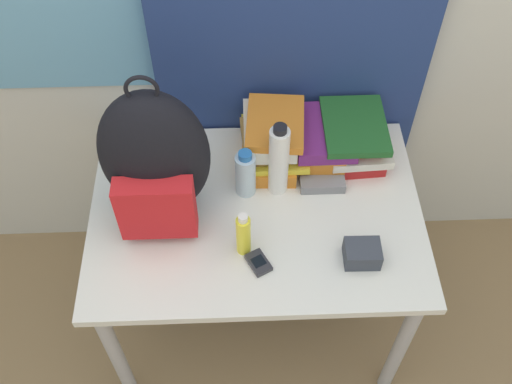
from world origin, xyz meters
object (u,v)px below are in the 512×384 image
object	(u,v)px
sunscreen_bottle	(243,234)
sports_bottle	(279,160)
book_stack_left	(271,140)
book_stack_right	(354,140)
sunglasses_case	(323,185)
book_stack_center	(321,141)
cell_phone	(258,263)
water_bottle	(245,174)
backpack	(155,160)
camera_pouch	(362,254)

from	to	relation	value
sunscreen_bottle	sports_bottle	bearing A→B (deg)	63.65
book_stack_left	book_stack_right	distance (m)	0.29
book_stack_right	sports_bottle	xyz separation A→B (m)	(-0.27, -0.14, 0.06)
book_stack_left	sunglasses_case	distance (m)	0.23
book_stack_center	cell_phone	xyz separation A→B (m)	(-0.23, -0.44, -0.07)
book_stack_center	water_bottle	world-z (taller)	water_bottle
book_stack_center	book_stack_right	bearing A→B (deg)	-0.10
backpack	sunscreen_bottle	bearing A→B (deg)	-33.59
book_stack_left	sports_bottle	size ratio (longest dim) A/B	0.96
cell_phone	camera_pouch	distance (m)	0.32
book_stack_center	cell_phone	bearing A→B (deg)	-118.18
cell_phone	water_bottle	bearing A→B (deg)	96.02
sunscreen_bottle	camera_pouch	xyz separation A→B (m)	(0.36, -0.05, -0.05)
book_stack_left	camera_pouch	xyz separation A→B (m)	(0.26, -0.43, -0.06)
sunscreen_bottle	book_stack_center	bearing A→B (deg)	53.98
water_bottle	sports_bottle	xyz separation A→B (m)	(0.11, 0.01, 0.05)
book_stack_center	sunglasses_case	world-z (taller)	book_stack_center
cell_phone	sunglasses_case	size ratio (longest dim) A/B	0.66
backpack	cell_phone	size ratio (longest dim) A/B	5.61
sunglasses_case	book_stack_center	bearing A→B (deg)	87.53
book_stack_right	sunglasses_case	world-z (taller)	book_stack_right
water_bottle	cell_phone	size ratio (longest dim) A/B	1.90
book_stack_center	sports_bottle	size ratio (longest dim) A/B	0.86
backpack	sunglasses_case	distance (m)	0.58
backpack	sunscreen_bottle	xyz separation A→B (m)	(0.26, -0.17, -0.16)
water_bottle	cell_phone	distance (m)	0.30
book_stack_left	sunglasses_case	bearing A→B (deg)	-40.00
sunscreen_bottle	cell_phone	xyz separation A→B (m)	(0.04, -0.06, -0.08)
camera_pouch	sunscreen_bottle	bearing A→B (deg)	172.16
cell_phone	book_stack_left	bearing A→B (deg)	82.08
book_stack_left	sports_bottle	xyz separation A→B (m)	(0.02, -0.13, 0.05)
cell_phone	sunscreen_bottle	bearing A→B (deg)	128.02
backpack	book_stack_center	bearing A→B (deg)	21.49
book_stack_left	book_stack_center	bearing A→B (deg)	1.67
cell_phone	backpack	bearing A→B (deg)	143.03
sports_bottle	camera_pouch	distance (m)	0.39
book_stack_left	backpack	bearing A→B (deg)	-150.34
sunglasses_case	book_stack_right	bearing A→B (deg)	50.56
sunglasses_case	camera_pouch	size ratio (longest dim) A/B	1.35
camera_pouch	sports_bottle	bearing A→B (deg)	129.50
camera_pouch	book_stack_left	bearing A→B (deg)	121.15
sunglasses_case	book_stack_left	bearing A→B (deg)	140.00
sunscreen_bottle	cell_phone	size ratio (longest dim) A/B	1.79
sunscreen_bottle	water_bottle	bearing A→B (deg)	86.92
sunscreen_bottle	sunglasses_case	xyz separation A→B (m)	(0.27, 0.24, -0.07)
book_stack_right	book_stack_left	bearing A→B (deg)	-179.03
book_stack_left	sports_bottle	bearing A→B (deg)	-82.88
backpack	sunglasses_case	world-z (taller)	backpack
sports_bottle	sunglasses_case	bearing A→B (deg)	-2.54
book_stack_left	cell_phone	world-z (taller)	book_stack_left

